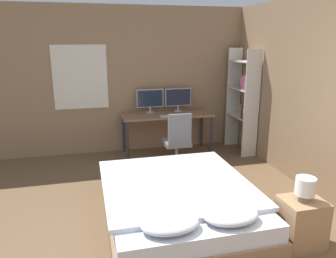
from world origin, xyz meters
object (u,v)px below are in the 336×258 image
object	(u,v)px
bed	(178,203)
computer_mouse	(184,115)
office_chair	(177,147)
nightstand	(301,223)
monitor_left	(150,99)
monitor_right	(178,98)
bookshelf	(244,97)
desk	(167,119)
bedside_lamp	(305,186)
keyboard	(170,116)

from	to	relation	value
bed	computer_mouse	xyz separation A→B (m)	(0.73, 2.20, 0.55)
bed	office_chair	world-z (taller)	office_chair
bed	nightstand	distance (m)	1.35
bed	monitor_left	world-z (taller)	monitor_left
monitor_right	bookshelf	bearing A→B (deg)	-23.63
office_chair	bed	bearing A→B (deg)	-105.35
desk	bookshelf	distance (m)	1.49
monitor_right	monitor_left	bearing A→B (deg)	180.00
bookshelf	bedside_lamp	bearing A→B (deg)	-104.84
nightstand	keyboard	size ratio (longest dim) A/B	1.48
bed	bedside_lamp	world-z (taller)	bedside_lamp
nightstand	monitor_left	distance (m)	3.59
bed	bookshelf	bearing A→B (deg)	48.61
monitor_left	computer_mouse	xyz separation A→B (m)	(0.54, -0.43, -0.23)
nightstand	keyboard	world-z (taller)	keyboard
monitor_left	office_chair	distance (m)	1.21
keyboard	office_chair	size ratio (longest dim) A/B	0.37
desk	bedside_lamp	bearing A→B (deg)	-78.55
keyboard	bookshelf	xyz separation A→B (m)	(1.41, -0.07, 0.30)
monitor_left	bookshelf	size ratio (longest dim) A/B	0.26
bookshelf	monitor_left	bearing A→B (deg)	163.57
bedside_lamp	monitor_right	size ratio (longest dim) A/B	0.48
bookshelf	monitor_right	bearing A→B (deg)	156.37
bedside_lamp	bookshelf	size ratio (longest dim) A/B	0.13
nightstand	bedside_lamp	bearing A→B (deg)	0.00
computer_mouse	bed	bearing A→B (deg)	-108.35
nightstand	computer_mouse	size ratio (longest dim) A/B	7.43
bedside_lamp	computer_mouse	bearing A→B (deg)	97.26
bed	keyboard	bearing A→B (deg)	78.10
nightstand	monitor_left	size ratio (longest dim) A/B	1.02
desk	keyboard	xyz separation A→B (m)	(0.00, -0.21, 0.09)
monitor_right	desk	bearing A→B (deg)	-142.00
monitor_right	office_chair	size ratio (longest dim) A/B	0.53
nightstand	bed	bearing A→B (deg)	145.19
computer_mouse	bookshelf	distance (m)	1.18
bedside_lamp	desk	distance (m)	3.24
bed	desk	size ratio (longest dim) A/B	1.25
monitor_left	computer_mouse	bearing A→B (deg)	-38.25
bed	bookshelf	xyz separation A→B (m)	(1.87, 2.13, 0.83)
computer_mouse	office_chair	xyz separation A→B (m)	(-0.28, -0.57, -0.40)
computer_mouse	bookshelf	xyz separation A→B (m)	(1.15, -0.07, 0.29)
bedside_lamp	monitor_right	world-z (taller)	monitor_right
bedside_lamp	bookshelf	xyz separation A→B (m)	(0.77, 2.90, 0.39)
keyboard	office_chair	xyz separation A→B (m)	(-0.02, -0.57, -0.40)
monitor_right	bookshelf	xyz separation A→B (m)	(1.14, -0.50, 0.05)
bed	office_chair	bearing A→B (deg)	74.65
nightstand	computer_mouse	xyz separation A→B (m)	(-0.38, 2.97, 0.52)
monitor_left	bookshelf	world-z (taller)	bookshelf
office_chair	bookshelf	xyz separation A→B (m)	(1.43, 0.50, 0.69)
bed	office_chair	distance (m)	1.69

